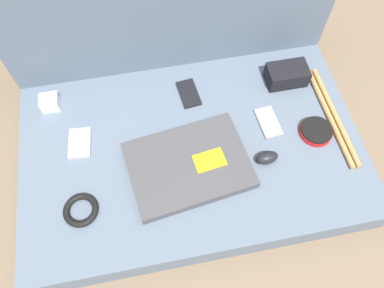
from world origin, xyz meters
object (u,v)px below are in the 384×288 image
object	(u,v)px
speaker_puck	(316,131)
phone_black	(268,122)
computer_mouse	(267,158)
laptop	(189,165)
phone_silver	(80,143)
phone_small	(189,93)
charger_brick	(50,103)
camera_pouch	(287,75)

from	to	relation	value
speaker_puck	phone_black	distance (m)	0.15
computer_mouse	phone_black	world-z (taller)	computer_mouse
laptop	computer_mouse	xyz separation A→B (m)	(0.23, -0.02, 0.00)
phone_silver	phone_small	distance (m)	0.38
computer_mouse	charger_brick	size ratio (longest dim) A/B	1.25
speaker_puck	phone_small	bearing A→B (deg)	148.43
computer_mouse	camera_pouch	xyz separation A→B (m)	(0.15, 0.28, 0.01)
speaker_puck	phone_black	xyz separation A→B (m)	(-0.13, 0.06, -0.01)
computer_mouse	charger_brick	world-z (taller)	charger_brick
phone_black	phone_small	world-z (taller)	same
laptop	computer_mouse	size ratio (longest dim) A/B	5.26
charger_brick	phone_small	bearing A→B (deg)	-4.72
phone_silver	phone_black	xyz separation A→B (m)	(0.59, -0.04, -0.00)
computer_mouse	charger_brick	distance (m)	0.71
laptop	computer_mouse	bearing A→B (deg)	-13.03
phone_black	camera_pouch	world-z (taller)	camera_pouch
laptop	phone_small	xyz separation A→B (m)	(0.05, 0.26, -0.01)
speaker_puck	phone_small	world-z (taller)	speaker_puck
laptop	phone_silver	bearing A→B (deg)	148.21
phone_small	laptop	bearing A→B (deg)	-106.82
phone_silver	phone_black	size ratio (longest dim) A/B	0.93
computer_mouse	phone_silver	xyz separation A→B (m)	(-0.55, 0.16, -0.01)
computer_mouse	laptop	bearing A→B (deg)	170.02
camera_pouch	speaker_puck	bearing A→B (deg)	-82.18
phone_small	camera_pouch	xyz separation A→B (m)	(0.33, -0.01, 0.03)
camera_pouch	computer_mouse	bearing A→B (deg)	-118.04
laptop	phone_silver	distance (m)	0.34
computer_mouse	phone_black	distance (m)	0.13
charger_brick	phone_silver	bearing A→B (deg)	-62.28
laptop	phone_small	distance (m)	0.27
laptop	computer_mouse	distance (m)	0.23
phone_black	charger_brick	size ratio (longest dim) A/B	2.01
phone_silver	phone_small	bearing A→B (deg)	23.58
speaker_puck	charger_brick	size ratio (longest dim) A/B	1.75
phone_black	charger_brick	world-z (taller)	charger_brick
phone_black	speaker_puck	bearing A→B (deg)	-30.07
laptop	phone_black	world-z (taller)	laptop
charger_brick	phone_black	bearing A→B (deg)	-16.13
laptop	phone_small	bearing A→B (deg)	71.59
phone_black	phone_silver	bearing A→B (deg)	171.98
phone_black	phone_small	bearing A→B (deg)	140.71
phone_black	camera_pouch	size ratio (longest dim) A/B	0.87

